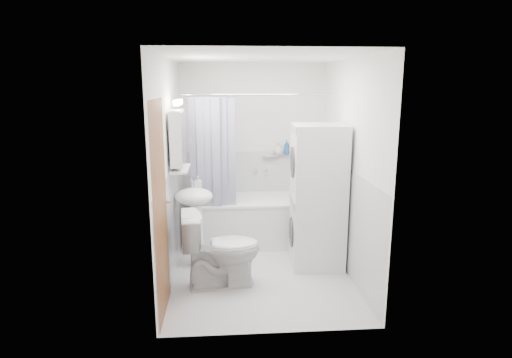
{
  "coord_description": "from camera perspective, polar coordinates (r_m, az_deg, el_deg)",
  "views": [
    {
      "loc": [
        -0.4,
        -4.63,
        2.12
      ],
      "look_at": [
        -0.04,
        0.15,
        1.06
      ],
      "focal_mm": 30.0,
      "sensor_mm": 36.0,
      "label": 1
    }
  ],
  "objects": [
    {
      "name": "curtain_rod",
      "position": [
        5.24,
        -0.09,
        11.18
      ],
      "size": [
        1.81,
        0.02,
        0.02
      ],
      "primitive_type": "cylinder",
      "rotation": [
        0.0,
        1.57,
        0.0
      ],
      "color": "silver",
      "rests_on": "room_walls"
    },
    {
      "name": "shampoo_b",
      "position": [
        6.0,
        4.11,
        3.65
      ],
      "size": [
        0.08,
        0.21,
        0.08
      ],
      "primitive_type": "imported",
      "color": "#23518D",
      "rests_on": "shower_caddy"
    },
    {
      "name": "shower_curtain",
      "position": [
        5.3,
        -5.83,
        2.97
      ],
      "size": [
        0.55,
        0.02,
        1.45
      ],
      "color": "#141847",
      "rests_on": "curtain_rod"
    },
    {
      "name": "towel",
      "position": [
        5.4,
        -10.02,
        5.01
      ],
      "size": [
        0.07,
        0.32,
        0.76
      ],
      "color": "#510F1F",
      "rests_on": "room_walls"
    },
    {
      "name": "shampoo_a",
      "position": [
        5.98,
        2.97,
        3.88
      ],
      "size": [
        0.13,
        0.17,
        0.13
      ],
      "primitive_type": "imported",
      "color": "gray",
      "rests_on": "shower_caddy"
    },
    {
      "name": "washer_dryer",
      "position": [
        5.04,
        8.19,
        -2.32
      ],
      "size": [
        0.63,
        0.62,
        1.68
      ],
      "rotation": [
        0.0,
        0.0,
        -0.04
      ],
      "color": "white",
      "rests_on": "ground"
    },
    {
      "name": "tub_spout",
      "position": [
        6.02,
        1.36,
        1.2
      ],
      "size": [
        0.04,
        0.12,
        0.04
      ],
      "primitive_type": "cylinder",
      "rotation": [
        1.57,
        0.0,
        0.0
      ],
      "color": "silver",
      "rests_on": "room_walls"
    },
    {
      "name": "room_walls",
      "position": [
        4.69,
        0.64,
        4.73
      ],
      "size": [
        2.6,
        2.6,
        2.6
      ],
      "color": "white",
      "rests_on": "ground"
    },
    {
      "name": "shelf_cup",
      "position": [
        4.95,
        -9.92,
        2.33
      ],
      "size": [
        0.1,
        0.09,
        0.1
      ],
      "primitive_type": "imported",
      "color": "gray",
      "rests_on": "shelf"
    },
    {
      "name": "door",
      "position": [
        4.26,
        -11.58,
        -2.99
      ],
      "size": [
        0.05,
        2.0,
        2.0
      ],
      "color": "brown",
      "rests_on": "ground"
    },
    {
      "name": "medicine_cabinet",
      "position": [
        4.79,
        -10.37,
        5.64
      ],
      "size": [
        0.13,
        0.5,
        0.71
      ],
      "color": "white",
      "rests_on": "room_walls"
    },
    {
      "name": "wainscot",
      "position": [
        5.16,
        0.34,
        -4.62
      ],
      "size": [
        1.98,
        2.58,
        2.58
      ],
      "color": "silver",
      "rests_on": "ground"
    },
    {
      "name": "soap_pump",
      "position": [
        5.03,
        -7.72,
        -1.09
      ],
      "size": [
        0.08,
        0.17,
        0.08
      ],
      "primitive_type": "imported",
      "color": "gray",
      "rests_on": "sink"
    },
    {
      "name": "bathtub",
      "position": [
        5.84,
        -0.32,
        -5.23
      ],
      "size": [
        1.63,
        0.77,
        0.62
      ],
      "color": "white",
      "rests_on": "ground"
    },
    {
      "name": "floor",
      "position": [
        5.1,
        0.6,
        -12.04
      ],
      "size": [
        2.6,
        2.6,
        0.0
      ],
      "primitive_type": "plane",
      "color": "silver",
      "rests_on": "ground"
    },
    {
      "name": "shower_caddy",
      "position": [
        5.98,
        1.86,
        3.15
      ],
      "size": [
        0.22,
        0.06,
        0.02
      ],
      "primitive_type": "cube",
      "color": "silver",
      "rests_on": "room_walls"
    },
    {
      "name": "shelf",
      "position": [
        4.84,
        -10.03,
        1.35
      ],
      "size": [
        0.18,
        0.54,
        0.02
      ],
      "primitive_type": "cube",
      "color": "silver",
      "rests_on": "room_walls"
    },
    {
      "name": "shelf_bottle",
      "position": [
        4.69,
        -10.23,
        1.57
      ],
      "size": [
        0.07,
        0.18,
        0.07
      ],
      "primitive_type": "imported",
      "color": "gray",
      "rests_on": "shelf"
    },
    {
      "name": "toilet",
      "position": [
        4.62,
        -4.68,
        -9.32
      ],
      "size": [
        0.87,
        0.54,
        0.81
      ],
      "primitive_type": "imported",
      "rotation": [
        0.0,
        0.0,
        1.67
      ],
      "color": "white",
      "rests_on": "ground"
    },
    {
      "name": "sink",
      "position": [
        5.05,
        -8.16,
        -3.93
      ],
      "size": [
        0.44,
        0.37,
        1.04
      ],
      "color": "white",
      "rests_on": "ground"
    }
  ]
}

